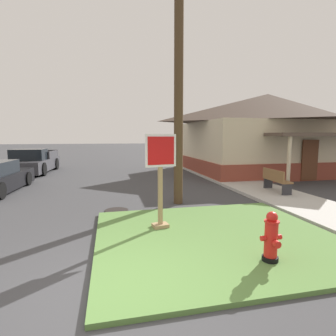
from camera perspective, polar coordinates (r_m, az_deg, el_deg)
name	(u,v)px	position (r m, az deg, el deg)	size (l,w,h in m)	color
ground_plane	(109,296)	(4.17, -12.70, -25.43)	(160.00, 160.00, 0.00)	#3D3D3F
grass_corner_patch	(216,236)	(6.04, 10.37, -14.37)	(5.13, 4.55, 0.08)	#567F3D
sidewalk_strip	(251,186)	(12.00, 17.68, -3.81)	(2.20, 19.98, 0.12)	#B2AFA8
fire_hydrant	(271,238)	(4.97, 21.50, -13.95)	(0.38, 0.34, 0.87)	black
stop_sign	(160,182)	(6.09, -1.65, -3.17)	(0.74, 0.34, 2.19)	#A3845B
manhole_cover	(116,210)	(8.14, -11.13, -9.01)	(0.70, 0.70, 0.02)	black
pickup_truck_charcoal	(33,163)	(18.00, -27.30, 1.01)	(2.30, 5.13, 1.48)	#38383D
street_bench	(276,179)	(10.83, 22.35, -2.31)	(0.52, 1.50, 0.85)	brown
utility_pole	(179,30)	(9.17, 2.40, 27.81)	(1.52, 0.30, 10.63)	#4C3823
corner_house	(266,132)	(17.77, 20.59, 7.28)	(9.90, 9.19, 4.83)	brown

